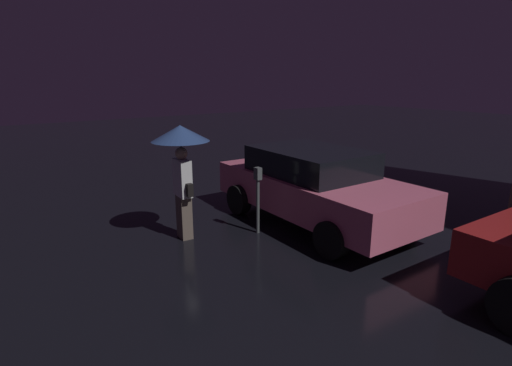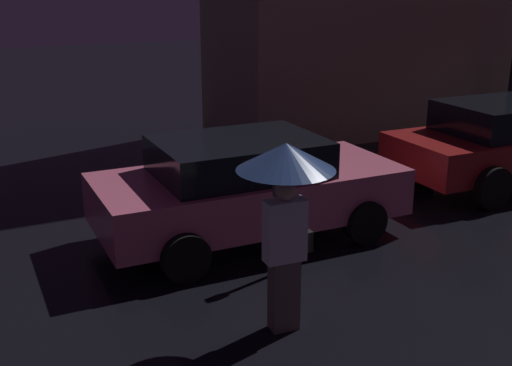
{
  "view_description": "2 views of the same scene",
  "coord_description": "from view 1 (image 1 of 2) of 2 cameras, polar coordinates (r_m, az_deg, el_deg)",
  "views": [
    {
      "loc": [
        -2.13,
        -3.95,
        2.77
      ],
      "look_at": [
        -7.74,
        0.1,
        0.93
      ],
      "focal_mm": 28.0,
      "sensor_mm": 36.0,
      "label": 1
    },
    {
      "loc": [
        -11.17,
        -6.27,
        3.5
      ],
      "look_at": [
        -7.98,
        0.09,
        1.22
      ],
      "focal_mm": 45.0,
      "sensor_mm": 36.0,
      "label": 2
    }
  ],
  "objects": [
    {
      "name": "parked_car_pink",
      "position": [
        7.8,
        8.34,
        -0.27
      ],
      "size": [
        4.27,
        2.06,
        1.44
      ],
      "rotation": [
        0.0,
        0.0,
        -0.02
      ],
      "color": "#DB6684",
      "rests_on": "ground"
    },
    {
      "name": "pedestrian_with_umbrella",
      "position": [
        6.86,
        -10.64,
        4.48
      ],
      "size": [
        0.98,
        0.98,
        2.0
      ],
      "rotation": [
        0.0,
        0.0,
        3.07
      ],
      "color": "#66564C",
      "rests_on": "ground"
    },
    {
      "name": "parking_meter",
      "position": [
        7.15,
        0.27,
        -1.42
      ],
      "size": [
        0.12,
        0.1,
        1.23
      ],
      "color": "#4C5154",
      "rests_on": "ground"
    }
  ]
}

